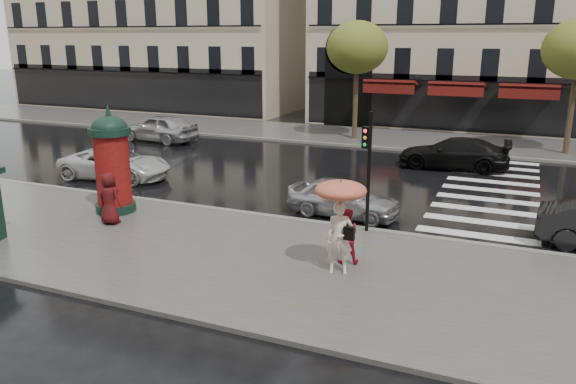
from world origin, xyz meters
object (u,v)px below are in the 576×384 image
at_px(morris_column, 112,161).
at_px(car_black, 454,153).
at_px(woman_umbrella, 340,211).
at_px(car_silver, 344,198).
at_px(man_burgundy, 109,198).
at_px(car_far_silver, 160,128).
at_px(woman_red, 346,236).
at_px(traffic_light, 368,161).
at_px(car_white, 116,164).

distance_m(morris_column, car_black, 14.94).
distance_m(woman_umbrella, morris_column, 8.70).
xyz_separation_m(woman_umbrella, car_silver, (-1.38, 4.74, -1.08)).
bearing_deg(car_silver, man_burgundy, 126.00).
xyz_separation_m(woman_umbrella, man_burgundy, (-7.76, 0.80, -0.78)).
bearing_deg(car_far_silver, woman_umbrella, 53.90).
height_order(woman_red, car_far_silver, woman_red).
bearing_deg(car_far_silver, car_silver, 62.92).
bearing_deg(car_silver, morris_column, 115.99).
relative_size(morris_column, car_black, 0.75).
height_order(woman_red, traffic_light, traffic_light).
distance_m(woman_umbrella, car_far_silver, 20.48).
bearing_deg(car_white, car_far_silver, 17.03).
bearing_deg(traffic_light, woman_red, -86.33).
xyz_separation_m(man_burgundy, car_far_silver, (-7.38, 12.95, -0.16)).
relative_size(woman_umbrella, car_black, 0.50).
distance_m(woman_umbrella, woman_red, 1.10).
distance_m(man_burgundy, car_white, 6.42).
xyz_separation_m(woman_umbrella, car_white, (-11.72, 5.84, -1.07)).
bearing_deg(woman_red, car_white, -42.92).
bearing_deg(woman_umbrella, morris_column, 167.30).
xyz_separation_m(woman_umbrella, traffic_light, (-0.21, 3.23, 0.58)).
relative_size(car_white, car_black, 0.96).
bearing_deg(morris_column, woman_umbrella, -12.70).
bearing_deg(woman_red, traffic_light, -105.36).
height_order(woman_umbrella, man_burgundy, woman_umbrella).
height_order(traffic_light, car_black, traffic_light).
height_order(woman_red, morris_column, morris_column).
height_order(car_silver, car_white, car_white).
bearing_deg(woman_umbrella, woman_red, 94.11).
bearing_deg(car_far_silver, morris_column, 35.47).
distance_m(woman_red, car_far_silver, 19.97).
relative_size(woman_umbrella, woman_red, 1.66).
distance_m(traffic_light, car_black, 10.32).
bearing_deg(woman_umbrella, car_silver, 106.28).
distance_m(woman_umbrella, car_white, 13.14).
bearing_deg(car_white, woman_red, -120.24).
distance_m(woman_red, traffic_light, 2.95).
height_order(traffic_light, car_white, traffic_light).
bearing_deg(morris_column, woman_red, -8.37).
relative_size(woman_red, car_far_silver, 0.32).
bearing_deg(car_black, morris_column, -42.37).
relative_size(man_burgundy, car_far_silver, 0.36).
relative_size(woman_umbrella, morris_column, 0.67).
height_order(woman_umbrella, morris_column, morris_column).
bearing_deg(man_burgundy, traffic_light, -159.03).
relative_size(morris_column, traffic_light, 1.01).
xyz_separation_m(car_silver, car_far_silver, (-13.76, 9.01, 0.14)).
height_order(woman_umbrella, traffic_light, traffic_light).
bearing_deg(traffic_light, car_far_silver, 144.82).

